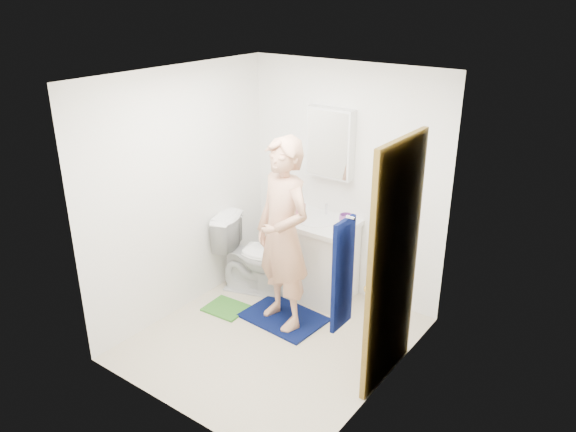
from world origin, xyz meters
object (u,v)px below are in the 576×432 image
object	(u,v)px
medicine_cabinet	(330,143)
man	(283,235)
towel	(343,275)
toothbrush_cup	(346,220)
toilet	(256,254)
vanity_cabinet	(316,260)
soap_dispenser	(299,207)

from	to	relation	value
medicine_cabinet	man	xyz separation A→B (m)	(0.06, -0.87, -0.66)
towel	toothbrush_cup	world-z (taller)	towel
medicine_cabinet	toilet	distance (m)	1.41
vanity_cabinet	towel	bearing A→B (deg)	-51.53
toilet	toothbrush_cup	world-z (taller)	toothbrush_cup
toothbrush_cup	man	size ratio (longest dim) A/B	0.08
towel	man	xyz separation A→B (m)	(-1.12, 0.84, -0.31)
toilet	toothbrush_cup	bearing A→B (deg)	-83.99
medicine_cabinet	soap_dispenser	distance (m)	0.72
vanity_cabinet	toilet	bearing A→B (deg)	-151.58
vanity_cabinet	toothbrush_cup	size ratio (longest dim) A/B	5.81
toothbrush_cup	man	xyz separation A→B (m)	(-0.24, -0.72, 0.03)
toothbrush_cup	toilet	bearing A→B (deg)	-156.46
toilet	man	xyz separation A→B (m)	(0.62, -0.35, 0.52)
toilet	toothbrush_cup	distance (m)	1.05
toilet	soap_dispenser	world-z (taller)	soap_dispenser
towel	toilet	bearing A→B (deg)	145.78
man	toilet	bearing A→B (deg)	168.36
medicine_cabinet	towel	world-z (taller)	medicine_cabinet
medicine_cabinet	toilet	xyz separation A→B (m)	(-0.56, -0.53, -1.18)
vanity_cabinet	medicine_cabinet	world-z (taller)	medicine_cabinet
towel	soap_dispenser	world-z (taller)	towel
vanity_cabinet	toilet	xyz separation A→B (m)	(-0.56, -0.30, 0.02)
towel	vanity_cabinet	bearing A→B (deg)	128.47
medicine_cabinet	towel	size ratio (longest dim) A/B	0.87
man	towel	bearing A→B (deg)	-19.14
towel	soap_dispenser	xyz separation A→B (m)	(-1.37, 1.46, -0.30)
toilet	man	size ratio (longest dim) A/B	0.46
towel	toilet	xyz separation A→B (m)	(-1.74, 1.18, -0.83)
toothbrush_cup	medicine_cabinet	bearing A→B (deg)	152.95
man	toothbrush_cup	bearing A→B (deg)	89.01
vanity_cabinet	towel	world-z (taller)	towel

